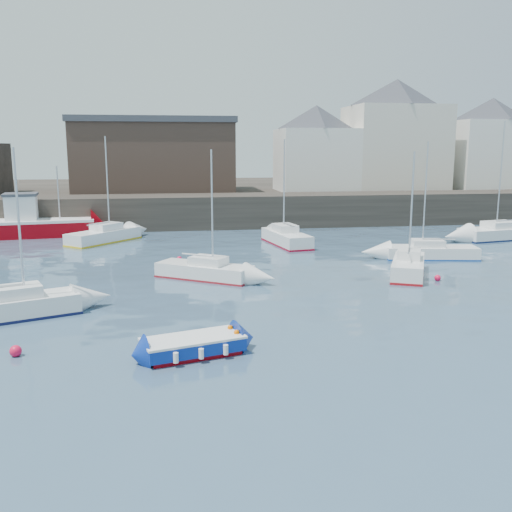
{
  "coord_description": "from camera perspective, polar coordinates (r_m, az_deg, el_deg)",
  "views": [
    {
      "loc": [
        -4.7,
        -18.5,
        7.39
      ],
      "look_at": [
        0.0,
        12.0,
        1.5
      ],
      "focal_mm": 40.0,
      "sensor_mm": 36.0,
      "label": 1
    }
  ],
  "objects": [
    {
      "name": "sailboat_d",
      "position": [
        40.18,
        17.05,
        0.41
      ],
      "size": [
        6.34,
        3.01,
        7.77
      ],
      "color": "white",
      "rests_on": "ground"
    },
    {
      "name": "bldg_east_d",
      "position": [
        62.02,
        6.01,
        10.73
      ],
      "size": [
        11.14,
        11.14,
        8.95
      ],
      "color": "white",
      "rests_on": "land_strip"
    },
    {
      "name": "blue_dinghy",
      "position": [
        20.9,
        -6.32,
        -8.85
      ],
      "size": [
        3.93,
        2.53,
        0.69
      ],
      "color": "#8A010A",
      "rests_on": "ground"
    },
    {
      "name": "bldg_east_b",
      "position": [
        69.82,
        22.38,
        10.4
      ],
      "size": [
        11.88,
        11.88,
        9.95
      ],
      "color": "white",
      "rests_on": "land_strip"
    },
    {
      "name": "water",
      "position": [
        20.47,
        5.21,
        -10.41
      ],
      "size": [
        220.0,
        220.0,
        0.0
      ],
      "primitive_type": "plane",
      "color": "#2D4760",
      "rests_on": "ground"
    },
    {
      "name": "sailboat_h",
      "position": [
        46.74,
        -14.94,
        2.01
      ],
      "size": [
        5.72,
        6.21,
        8.25
      ],
      "color": "white",
      "rests_on": "ground"
    },
    {
      "name": "warehouse",
      "position": [
        61.52,
        -10.12,
        9.93
      ],
      "size": [
        16.4,
        10.4,
        7.6
      ],
      "color": "#3D2D26",
      "rests_on": "land_strip"
    },
    {
      "name": "sailboat_b",
      "position": [
        32.67,
        -5.14,
        -1.46
      ],
      "size": [
        5.72,
        4.65,
        7.29
      ],
      "color": "white",
      "rests_on": "ground"
    },
    {
      "name": "bldg_east_a",
      "position": [
        65.37,
        13.74,
        11.75
      ],
      "size": [
        13.36,
        13.36,
        11.8
      ],
      "color": "beige",
      "rests_on": "land_strip"
    },
    {
      "name": "sailboat_c",
      "position": [
        34.58,
        14.99,
        -0.98
      ],
      "size": [
        3.92,
        5.67,
        7.18
      ],
      "color": "white",
      "rests_on": "ground"
    },
    {
      "name": "buoy_mid",
      "position": [
        33.72,
        17.69,
        -2.38
      ],
      "size": [
        0.36,
        0.36,
        0.36
      ],
      "primitive_type": "sphere",
      "color": "#EF113E",
      "rests_on": "ground"
    },
    {
      "name": "sailboat_a",
      "position": [
        27.27,
        -23.17,
        -4.68
      ],
      "size": [
        5.96,
        3.8,
        7.4
      ],
      "color": "white",
      "rests_on": "ground"
    },
    {
      "name": "buoy_far",
      "position": [
        37.98,
        -7.67,
        -0.51
      ],
      "size": [
        0.34,
        0.34,
        0.34
      ],
      "primitive_type": "sphere",
      "color": "#EF113E",
      "rests_on": "ground"
    },
    {
      "name": "sailboat_g",
      "position": [
        50.81,
        23.45,
        2.16
      ],
      "size": [
        7.77,
        3.75,
        9.43
      ],
      "color": "white",
      "rests_on": "ground"
    },
    {
      "name": "land_strip",
      "position": [
        71.91,
        -5.01,
        5.99
      ],
      "size": [
        90.0,
        32.0,
        2.8
      ],
      "primitive_type": "cube",
      "color": "#28231E",
      "rests_on": "ground"
    },
    {
      "name": "fishing_boat",
      "position": [
        51.57,
        -21.17,
        3.11
      ],
      "size": [
        9.22,
        4.44,
        5.87
      ],
      "color": "#8A010A",
      "rests_on": "ground"
    },
    {
      "name": "quay_wall",
      "position": [
        54.03,
        -3.73,
        4.53
      ],
      "size": [
        90.0,
        5.0,
        3.0
      ],
      "primitive_type": "cube",
      "color": "#28231E",
      "rests_on": "ground"
    },
    {
      "name": "buoy_near",
      "position": [
        22.55,
        -22.87,
        -9.21
      ],
      "size": [
        0.43,
        0.43,
        0.43
      ],
      "primitive_type": "sphere",
      "color": "#EF113E",
      "rests_on": "ground"
    },
    {
      "name": "sailboat_f",
      "position": [
        43.98,
        3.05,
        1.86
      ],
      "size": [
        3.0,
        6.4,
        8.0
      ],
      "color": "white",
      "rests_on": "ground"
    }
  ]
}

